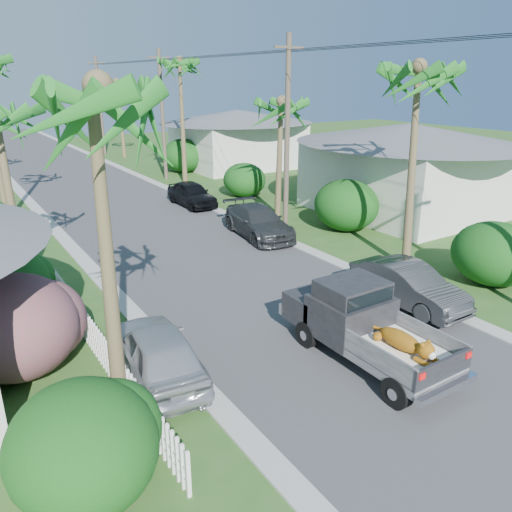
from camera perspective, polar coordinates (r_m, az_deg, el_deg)
ground at (r=13.07m, az=17.64°, el=-14.38°), size 120.00×120.00×0.00m
road at (r=33.50m, az=-17.03°, el=6.62°), size 8.00×100.00×0.02m
curb_left at (r=32.63m, az=-24.27°, el=5.43°), size 0.60×100.00×0.06m
curb_right at (r=34.87m, az=-10.22°, el=7.70°), size 0.60×100.00×0.06m
pickup_truck at (r=13.68m, az=11.56°, el=-7.26°), size 1.98×5.12×2.06m
parked_car_rn at (r=17.15m, az=16.97°, el=-3.22°), size 1.47×4.19×1.38m
parked_car_rm at (r=23.54m, az=0.27°, el=3.90°), size 2.55×5.03×1.40m
parked_car_rf at (r=29.57m, az=-7.35°, el=7.04°), size 1.65×4.11×1.40m
parked_car_ln at (r=12.83m, az=-11.22°, el=-10.68°), size 2.15×4.35×1.43m
palm_l_a at (r=9.88m, az=-18.59°, el=17.64°), size 4.40×4.40×8.20m
palm_r_a at (r=19.62m, az=18.52°, el=19.66°), size 4.40×4.40×8.70m
palm_r_b at (r=26.49m, az=2.79°, el=17.18°), size 4.40×4.40×7.20m
palm_r_c at (r=35.83m, az=-8.74°, el=21.11°), size 4.40×4.40×9.40m
palm_r_d at (r=48.98m, az=-15.54°, el=18.63°), size 4.40×4.40×8.00m
shrub_l_a at (r=9.73m, az=-19.16°, el=-19.84°), size 2.60×2.86×2.20m
shrub_l_b at (r=13.85m, az=-25.76°, el=-7.26°), size 3.00×3.30×2.60m
shrub_l_c at (r=17.68m, az=-26.24°, el=-2.67°), size 2.40×2.64×2.00m
shrub_r_a at (r=19.88m, az=25.59°, el=0.24°), size 2.80×3.08×2.30m
shrub_r_b at (r=24.84m, az=10.28°, el=5.74°), size 3.00×3.30×2.50m
shrub_r_c at (r=31.72m, az=-1.33°, el=8.70°), size 2.60×2.86×2.10m
shrub_r_d at (r=40.62m, az=-8.29°, el=11.31°), size 3.20×3.52×2.60m
picket_fence at (r=14.02m, az=-17.64°, el=-9.51°), size 0.10×11.00×1.00m
house_right_near at (r=29.02m, az=16.70°, el=9.19°), size 8.00×9.00×4.80m
house_right_far at (r=42.83m, az=-2.12°, el=13.03°), size 9.00×8.00×4.60m
utility_pole_b at (r=24.39m, az=3.57°, el=13.76°), size 1.60×0.26×9.00m
utility_pole_c at (r=37.49m, az=-10.64°, el=15.57°), size 1.60×0.26×9.00m
utility_pole_d at (r=51.64m, az=-17.38°, el=16.10°), size 1.60×0.26×9.00m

